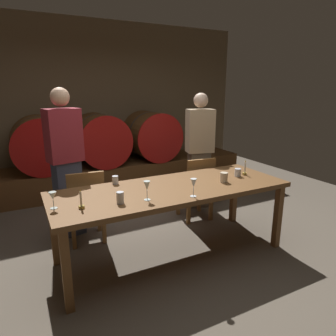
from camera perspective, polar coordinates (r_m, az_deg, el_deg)
ground_plane at (r=3.56m, az=-1.74°, el=-14.81°), size 7.84×7.84×0.00m
back_wall at (r=5.90m, az=-14.50°, el=11.62°), size 6.03×0.24×2.94m
barrel_shelf at (r=5.57m, az=-12.39°, el=-1.43°), size 5.42×0.90×0.45m
wine_barrel_left at (r=5.27m, az=-23.11°, el=4.23°), size 0.89×0.93×0.89m
wine_barrel_center at (r=5.43m, az=-12.76°, el=5.34°), size 0.89×0.93×0.89m
wine_barrel_right at (r=5.74m, az=-3.27°, el=6.20°), size 0.89×0.93×0.89m
dining_table at (r=3.13m, az=0.76°, el=-4.84°), size 2.45×0.89×0.78m
chair_left at (r=3.59m, az=-15.29°, el=-6.48°), size 0.43×0.43×0.88m
chair_right at (r=4.08m, az=5.54°, el=-3.36°), size 0.43×0.43×0.88m
guest_left at (r=3.74m, az=-18.82°, el=0.98°), size 0.43×0.32×1.78m
guest_right at (r=4.46m, az=5.99°, el=3.32°), size 0.43×0.33×1.70m
candle_left at (r=2.66m, az=-16.14°, el=-6.47°), size 0.05×0.05×0.17m
candle_right at (r=3.63m, az=14.35°, el=-0.53°), size 0.05×0.05×0.18m
wine_glass_left at (r=2.71m, az=-21.03°, el=-5.08°), size 0.06×0.06×0.15m
wine_glass_center at (r=2.72m, az=-4.02°, el=-3.52°), size 0.06×0.06×0.18m
wine_glass_right at (r=2.81m, az=4.86°, el=-3.01°), size 0.06×0.06×0.17m
cup_far_left at (r=2.69m, az=-9.07°, el=-5.59°), size 0.07×0.07×0.11m
cup_center_left at (r=3.24m, az=-9.99°, el=-2.25°), size 0.07×0.07×0.09m
cup_center_right at (r=3.31m, az=10.56°, el=-1.75°), size 0.08×0.08×0.11m
cup_far_right at (r=3.56m, az=13.09°, el=-0.83°), size 0.07×0.07×0.09m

